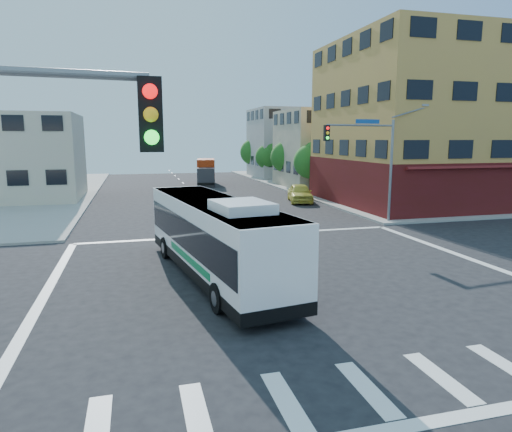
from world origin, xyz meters
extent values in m
plane|color=black|center=(0.00, 0.00, 0.00)|extent=(120.00, 120.00, 0.00)
cube|color=#9A978E|center=(35.00, 35.00, 0.07)|extent=(50.00, 50.00, 0.15)
cube|color=#B98742|center=(20.00, 18.50, 7.00)|extent=(18.00, 15.00, 14.00)
cube|color=#531315|center=(20.00, 18.50, 2.00)|extent=(18.09, 15.08, 4.00)
cube|color=maroon|center=(20.00, 11.40, 3.60)|extent=(16.00, 1.60, 0.51)
cube|color=beige|center=(17.00, 34.00, 4.50)|extent=(12.00, 10.00, 9.00)
cube|color=#A5A6A0|center=(17.00, 48.00, 5.00)|extent=(12.00, 10.00, 10.00)
cube|color=beige|center=(-17.00, 30.00, 4.00)|extent=(12.00, 10.00, 8.00)
cylinder|color=slate|center=(10.80, 10.80, 3.50)|extent=(0.18, 0.18, 7.00)
cylinder|color=slate|center=(8.30, 10.55, 6.60)|extent=(5.01, 0.62, 0.12)
cube|color=black|center=(5.80, 10.30, 6.10)|extent=(0.32, 0.30, 1.00)
sphere|color=#FF0C0C|center=(5.80, 10.13, 6.40)|extent=(0.20, 0.20, 0.20)
sphere|color=yellow|center=(5.80, 10.13, 6.10)|extent=(0.20, 0.20, 0.20)
sphere|color=#19FF33|center=(5.80, 10.13, 5.80)|extent=(0.20, 0.20, 0.20)
cube|color=#154691|center=(8.80, 10.60, 6.85)|extent=(1.80, 0.22, 0.28)
cube|color=gray|center=(13.30, 11.05, 8.00)|extent=(0.50, 0.22, 0.14)
cube|color=black|center=(-5.80, -10.30, 6.10)|extent=(0.32, 0.30, 1.00)
sphere|color=#FF0C0C|center=(-5.80, -10.47, 6.40)|extent=(0.20, 0.20, 0.20)
sphere|color=yellow|center=(-5.80, -10.47, 6.10)|extent=(0.20, 0.20, 0.20)
sphere|color=#19FF33|center=(-5.80, -10.47, 5.80)|extent=(0.20, 0.20, 0.20)
cylinder|color=#3A2115|center=(11.80, 28.00, 0.96)|extent=(0.28, 0.28, 1.92)
sphere|color=#185117|center=(11.80, 28.00, 3.37)|extent=(3.60, 3.60, 3.60)
sphere|color=#185117|center=(12.20, 27.70, 4.27)|extent=(2.52, 2.52, 2.52)
cylinder|color=#3A2115|center=(11.80, 36.00, 1.00)|extent=(0.28, 0.28, 1.99)
sphere|color=#185117|center=(11.80, 36.00, 3.51)|extent=(3.80, 3.80, 3.80)
sphere|color=#185117|center=(12.20, 35.70, 4.46)|extent=(2.66, 2.66, 2.66)
cylinder|color=#3A2115|center=(11.80, 44.00, 0.94)|extent=(0.28, 0.28, 1.89)
sphere|color=#185117|center=(11.80, 44.00, 3.25)|extent=(3.40, 3.40, 3.40)
sphere|color=#185117|center=(12.20, 43.70, 4.10)|extent=(2.38, 2.38, 2.38)
cylinder|color=#3A2115|center=(11.80, 52.00, 1.01)|extent=(0.28, 0.28, 2.03)
sphere|color=#185117|center=(11.80, 52.00, 3.63)|extent=(4.00, 4.00, 4.00)
sphere|color=#185117|center=(12.20, 51.70, 4.63)|extent=(2.80, 2.80, 2.80)
cube|color=black|center=(-2.94, 1.52, 0.56)|extent=(4.44, 12.42, 0.46)
cube|color=white|center=(-2.94, 1.52, 1.80)|extent=(4.42, 12.39, 2.88)
cube|color=black|center=(-2.94, 1.52, 1.97)|extent=(4.42, 12.04, 1.26)
cube|color=black|center=(-3.86, 7.46, 1.87)|extent=(2.35, 0.43, 1.37)
cube|color=#E5590C|center=(-3.87, 7.49, 2.88)|extent=(1.92, 0.35, 0.28)
cube|color=white|center=(-2.94, 1.52, 3.18)|extent=(4.33, 12.14, 0.12)
cube|color=white|center=(-2.47, -1.47, 3.42)|extent=(2.13, 2.48, 0.36)
cube|color=#067C3F|center=(-4.14, 0.82, 1.06)|extent=(0.88, 5.50, 0.28)
cube|color=#067C3F|center=(-1.57, 1.23, 1.06)|extent=(0.88, 5.50, 0.28)
cylinder|color=black|center=(-4.73, 5.18, 0.53)|extent=(0.46, 1.09, 1.05)
cylinder|color=#99999E|center=(-4.87, 5.15, 0.53)|extent=(0.12, 0.53, 0.53)
cylinder|color=black|center=(-2.34, 5.55, 0.53)|extent=(0.46, 1.09, 1.05)
cylinder|color=#99999E|center=(-2.20, 5.57, 0.53)|extent=(0.12, 0.53, 0.53)
cylinder|color=black|center=(-3.53, -2.50, 0.53)|extent=(0.46, 1.09, 1.05)
cylinder|color=#99999E|center=(-3.67, -2.52, 0.53)|extent=(0.12, 0.53, 0.53)
cylinder|color=black|center=(-1.14, -2.13, 0.53)|extent=(0.46, 1.09, 1.05)
cylinder|color=#99999E|center=(-1.00, -2.10, 0.53)|extent=(0.12, 0.53, 0.53)
cube|color=#2A2A30|center=(2.13, 37.04, 1.15)|extent=(2.32, 2.24, 2.30)
cube|color=black|center=(1.99, 36.21, 1.50)|extent=(1.84, 0.37, 0.88)
cube|color=#A42A0A|center=(2.66, 40.35, 1.86)|extent=(2.88, 5.23, 2.65)
cube|color=black|center=(2.49, 39.31, 0.49)|extent=(3.05, 7.29, 0.27)
cylinder|color=black|center=(1.24, 37.36, 0.44)|extent=(0.39, 0.91, 0.88)
cylinder|color=black|center=(3.07, 37.06, 0.44)|extent=(0.39, 0.91, 0.88)
cylinder|color=black|center=(1.65, 39.89, 0.44)|extent=(0.39, 0.91, 0.88)
cylinder|color=black|center=(3.48, 39.59, 0.44)|extent=(0.39, 0.91, 0.88)
cylinder|color=black|center=(2.00, 42.07, 0.44)|extent=(0.39, 0.91, 0.88)
cylinder|color=black|center=(3.83, 41.78, 0.44)|extent=(0.39, 0.91, 0.88)
imported|color=#D1C846|center=(8.47, 22.09, 0.84)|extent=(3.04, 5.24, 1.68)
camera|label=1|loc=(-6.04, -16.83, 5.79)|focal=32.00mm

